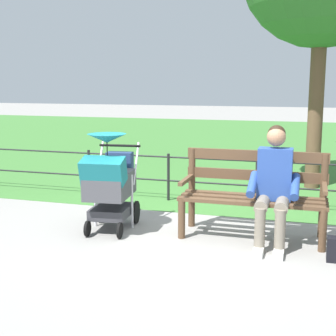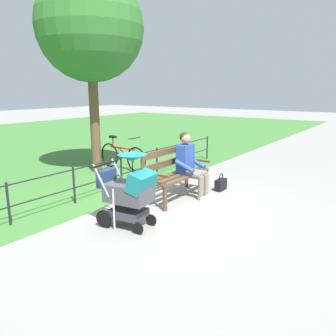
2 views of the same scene
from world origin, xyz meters
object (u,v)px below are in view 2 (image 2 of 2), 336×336
at_px(park_bench, 174,171).
at_px(bicycle, 122,156).
at_px(handbag, 221,184).
at_px(person_on_bench, 190,163).
at_px(stroller, 129,190).
at_px(tree_near_bench, 90,28).

height_order(park_bench, bicycle, park_bench).
relative_size(handbag, bicycle, 0.22).
distance_m(person_on_bench, stroller, 1.86).
bearing_deg(person_on_bench, park_bench, -43.59).
distance_m(person_on_bench, tree_near_bench, 4.20).
height_order(stroller, tree_near_bench, tree_near_bench).
relative_size(stroller, bicycle, 0.69).
relative_size(handbag, tree_near_bench, 0.08).
relative_size(park_bench, handbag, 4.33).
bearing_deg(person_on_bench, stroller, 1.68).
height_order(person_on_bench, handbag, person_on_bench).
bearing_deg(person_on_bench, tree_near_bench, -97.22).
bearing_deg(park_bench, handbag, 149.56).
bearing_deg(stroller, park_bench, -170.32).
distance_m(park_bench, bicycle, 2.72).
xyz_separation_m(park_bench, stroller, (1.63, 0.28, 0.07)).
xyz_separation_m(person_on_bench, bicycle, (-0.94, -2.68, -0.31)).
xyz_separation_m(tree_near_bench, bicycle, (-0.55, 0.39, -3.15)).
bearing_deg(tree_near_bench, stroller, 54.21).
bearing_deg(tree_near_bench, bicycle, 144.50).
xyz_separation_m(park_bench, tree_near_bench, (-0.62, -2.85, 2.99)).
bearing_deg(handbag, stroller, -6.22).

